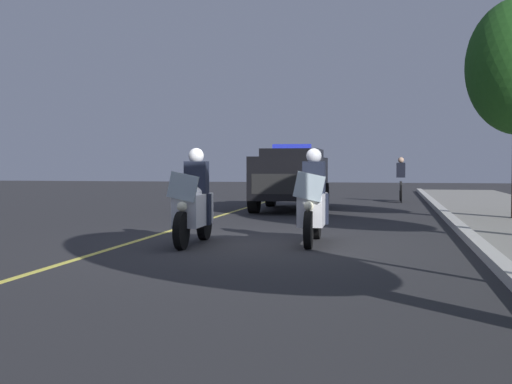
% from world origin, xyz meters
% --- Properties ---
extents(ground_plane, '(80.00, 80.00, 0.00)m').
position_xyz_m(ground_plane, '(0.00, 0.00, 0.00)').
color(ground_plane, '#28282B').
extents(curb_strip, '(48.00, 0.24, 0.15)m').
position_xyz_m(curb_strip, '(0.00, 3.96, 0.07)').
color(curb_strip, '#B7B5AD').
rests_on(curb_strip, ground).
extents(lane_stripe_center, '(48.00, 0.12, 0.01)m').
position_xyz_m(lane_stripe_center, '(0.00, -2.11, 0.00)').
color(lane_stripe_center, '#E0D14C').
rests_on(lane_stripe_center, ground).
extents(police_motorcycle_lead_left, '(2.14, 0.57, 1.72)m').
position_xyz_m(police_motorcycle_lead_left, '(0.24, -0.93, 0.70)').
color(police_motorcycle_lead_left, black).
rests_on(police_motorcycle_lead_left, ground).
extents(police_motorcycle_lead_right, '(2.14, 0.57, 1.72)m').
position_xyz_m(police_motorcycle_lead_right, '(-0.31, 1.14, 0.70)').
color(police_motorcycle_lead_right, black).
rests_on(police_motorcycle_lead_right, ground).
extents(police_suv, '(4.94, 2.16, 2.05)m').
position_xyz_m(police_suv, '(-8.91, -0.52, 1.07)').
color(police_suv, black).
rests_on(police_suv, ground).
extents(cyclist_background, '(1.76, 0.32, 1.69)m').
position_xyz_m(cyclist_background, '(-14.05, 2.89, 0.84)').
color(cyclist_background, black).
rests_on(cyclist_background, ground).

